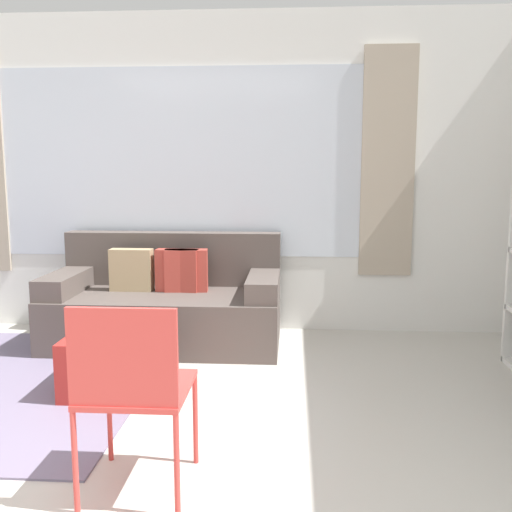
# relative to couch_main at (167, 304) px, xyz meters

# --- Properties ---
(wall_back) EXTENTS (6.99, 0.11, 2.70)m
(wall_back) POSITION_rel_couch_main_xyz_m (0.04, 0.48, 1.04)
(wall_back) COLOR white
(wall_back) RESTS_ON ground_plane
(couch_main) EXTENTS (1.82, 0.90, 0.87)m
(couch_main) POSITION_rel_couch_main_xyz_m (0.00, 0.00, 0.00)
(couch_main) COLOR #564C47
(couch_main) RESTS_ON ground_plane
(ottoman) EXTENTS (0.62, 0.55, 0.38)m
(ottoman) POSITION_rel_couch_main_xyz_m (-0.07, -1.06, -0.13)
(ottoman) COLOR #A82823
(ottoman) RESTS_ON ground_plane
(folding_chair) EXTENTS (0.44, 0.46, 0.86)m
(folding_chair) POSITION_rel_couch_main_xyz_m (0.35, -2.22, 0.20)
(folding_chair) COLOR #CC3D38
(folding_chair) RESTS_ON ground_plane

